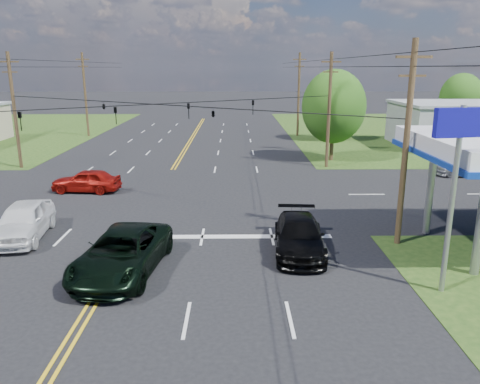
{
  "coord_description": "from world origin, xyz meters",
  "views": [
    {
      "loc": [
        5.14,
        -18.14,
        8.25
      ],
      "look_at": [
        5.42,
        6.0,
        1.81
      ],
      "focal_mm": 35.0,
      "sensor_mm": 36.0,
      "label": 1
    }
  ],
  "objects_px": {
    "pole_right_far": "(299,94)",
    "polesign_se": "(458,151)",
    "pickup_white": "(23,221)",
    "tree_right_b": "(334,104)",
    "tree_far_r": "(461,98)",
    "pickup_dkgreen": "(122,253)",
    "retail_ne": "(465,126)",
    "suv_black": "(299,236)",
    "pole_left_far": "(85,94)",
    "tree_right_a": "(334,107)",
    "pole_nw": "(14,109)",
    "pole_se": "(406,143)",
    "pole_ne": "(329,109)"
  },
  "relations": [
    {
      "from": "pole_left_far",
      "to": "polesign_se",
      "type": "relative_size",
      "value": 1.43
    },
    {
      "from": "pole_nw",
      "to": "suv_black",
      "type": "relative_size",
      "value": 1.76
    },
    {
      "from": "pole_left_far",
      "to": "tree_right_b",
      "type": "height_order",
      "value": "pole_left_far"
    },
    {
      "from": "pole_nw",
      "to": "pickup_dkgreen",
      "type": "distance_m",
      "value": 25.42
    },
    {
      "from": "polesign_se",
      "to": "pole_right_far",
      "type": "bearing_deg",
      "value": 90.0
    },
    {
      "from": "pole_left_far",
      "to": "tree_right_a",
      "type": "distance_m",
      "value": 31.39
    },
    {
      "from": "pickup_white",
      "to": "polesign_se",
      "type": "height_order",
      "value": "polesign_se"
    },
    {
      "from": "suv_black",
      "to": "pickup_white",
      "type": "relative_size",
      "value": 1.02
    },
    {
      "from": "polesign_se",
      "to": "tree_right_b",
      "type": "bearing_deg",
      "value": 84.74
    },
    {
      "from": "suv_black",
      "to": "tree_far_r",
      "type": "bearing_deg",
      "value": 61.18
    },
    {
      "from": "pole_left_far",
      "to": "pole_right_far",
      "type": "height_order",
      "value": "same"
    },
    {
      "from": "pole_nw",
      "to": "tree_far_r",
      "type": "relative_size",
      "value": 1.25
    },
    {
      "from": "pole_left_far",
      "to": "polesign_se",
      "type": "distance_m",
      "value": 49.4
    },
    {
      "from": "pole_se",
      "to": "tree_far_r",
      "type": "height_order",
      "value": "pole_se"
    },
    {
      "from": "polesign_se",
      "to": "pole_nw",
      "type": "bearing_deg",
      "value": 138.5
    },
    {
      "from": "polesign_se",
      "to": "pickup_white",
      "type": "bearing_deg",
      "value": 161.9
    },
    {
      "from": "retail_ne",
      "to": "pole_left_far",
      "type": "bearing_deg",
      "value": 169.46
    },
    {
      "from": "retail_ne",
      "to": "pickup_dkgreen",
      "type": "relative_size",
      "value": 2.23
    },
    {
      "from": "retail_ne",
      "to": "tree_right_b",
      "type": "xyz_separation_m",
      "value": [
        -13.5,
        4.0,
        2.02
      ]
    },
    {
      "from": "tree_right_a",
      "to": "pole_ne",
      "type": "bearing_deg",
      "value": -108.43
    },
    {
      "from": "tree_right_b",
      "to": "pole_nw",
      "type": "bearing_deg",
      "value": -153.05
    },
    {
      "from": "pole_ne",
      "to": "pole_right_far",
      "type": "height_order",
      "value": "pole_right_far"
    },
    {
      "from": "retail_ne",
      "to": "pickup_white",
      "type": "distance_m",
      "value": 45.12
    },
    {
      "from": "tree_right_b",
      "to": "pickup_dkgreen",
      "type": "distance_m",
      "value": 39.68
    },
    {
      "from": "pole_nw",
      "to": "pole_ne",
      "type": "bearing_deg",
      "value": 0.0
    },
    {
      "from": "pickup_dkgreen",
      "to": "pickup_white",
      "type": "xyz_separation_m",
      "value": [
        -5.86,
        4.16,
        0.03
      ]
    },
    {
      "from": "pole_nw",
      "to": "polesign_se",
      "type": "height_order",
      "value": "pole_nw"
    },
    {
      "from": "suv_black",
      "to": "polesign_se",
      "type": "bearing_deg",
      "value": -35.19
    },
    {
      "from": "retail_ne",
      "to": "pickup_white",
      "type": "xyz_separation_m",
      "value": [
        -35.36,
        -28.0,
        -1.3
      ]
    },
    {
      "from": "pole_left_far",
      "to": "pickup_white",
      "type": "relative_size",
      "value": 1.89
    },
    {
      "from": "pole_ne",
      "to": "tree_right_b",
      "type": "height_order",
      "value": "pole_ne"
    },
    {
      "from": "pickup_dkgreen",
      "to": "tree_right_a",
      "type": "bearing_deg",
      "value": 67.91
    },
    {
      "from": "tree_right_a",
      "to": "tree_far_r",
      "type": "bearing_deg",
      "value": 41.99
    },
    {
      "from": "retail_ne",
      "to": "tree_far_r",
      "type": "bearing_deg",
      "value": 68.2
    },
    {
      "from": "tree_far_r",
      "to": "pickup_dkgreen",
      "type": "relative_size",
      "value": 1.21
    },
    {
      "from": "pole_right_far",
      "to": "polesign_se",
      "type": "relative_size",
      "value": 1.43
    },
    {
      "from": "pole_nw",
      "to": "suv_black",
      "type": "xyz_separation_m",
      "value": [
        21.09,
        -18.98,
        -4.13
      ]
    },
    {
      "from": "polesign_se",
      "to": "pole_left_far",
      "type": "bearing_deg",
      "value": 121.76
    },
    {
      "from": "retail_ne",
      "to": "suv_black",
      "type": "distance_m",
      "value": 37.16
    },
    {
      "from": "pole_se",
      "to": "pole_right_far",
      "type": "height_order",
      "value": "pole_right_far"
    },
    {
      "from": "tree_right_a",
      "to": "pole_right_far",
      "type": "bearing_deg",
      "value": 93.58
    },
    {
      "from": "pole_ne",
      "to": "pickup_dkgreen",
      "type": "relative_size",
      "value": 1.51
    },
    {
      "from": "pole_ne",
      "to": "pickup_white",
      "type": "xyz_separation_m",
      "value": [
        -18.36,
        -17.0,
        -4.01
      ]
    },
    {
      "from": "pole_ne",
      "to": "pole_left_far",
      "type": "relative_size",
      "value": 0.95
    },
    {
      "from": "pole_right_far",
      "to": "pickup_dkgreen",
      "type": "bearing_deg",
      "value": -107.29
    },
    {
      "from": "polesign_se",
      "to": "tree_far_r",
      "type": "bearing_deg",
      "value": 64.49
    },
    {
      "from": "pickup_white",
      "to": "tree_right_b",
      "type": "bearing_deg",
      "value": 49.12
    },
    {
      "from": "tree_right_a",
      "to": "tree_right_b",
      "type": "distance_m",
      "value": 12.27
    },
    {
      "from": "pole_left_far",
      "to": "pole_right_far",
      "type": "xyz_separation_m",
      "value": [
        26.0,
        0.0,
        0.0
      ]
    },
    {
      "from": "tree_right_b",
      "to": "polesign_se",
      "type": "relative_size",
      "value": 1.01
    }
  ]
}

